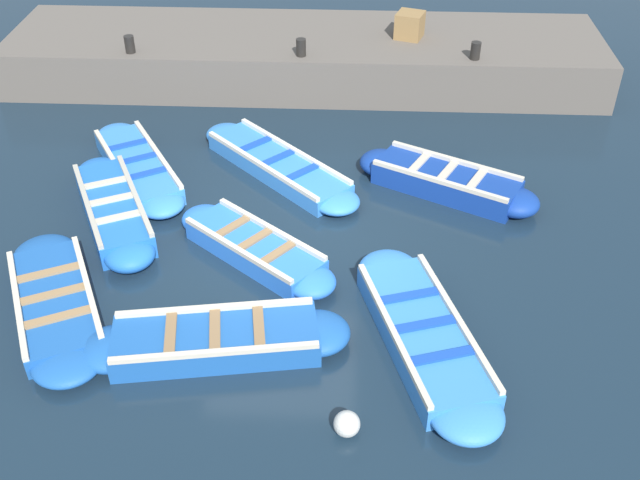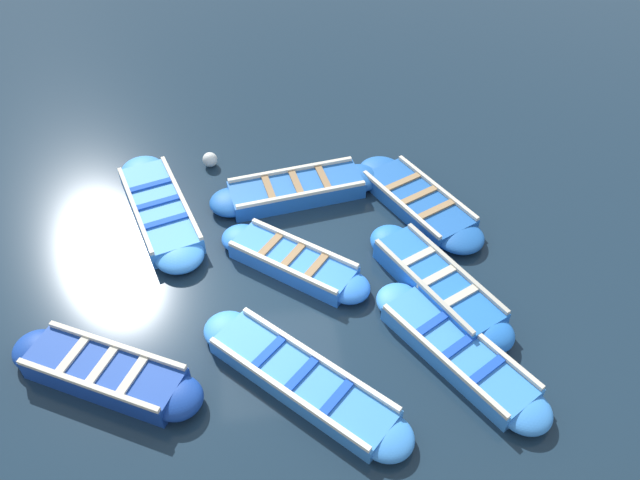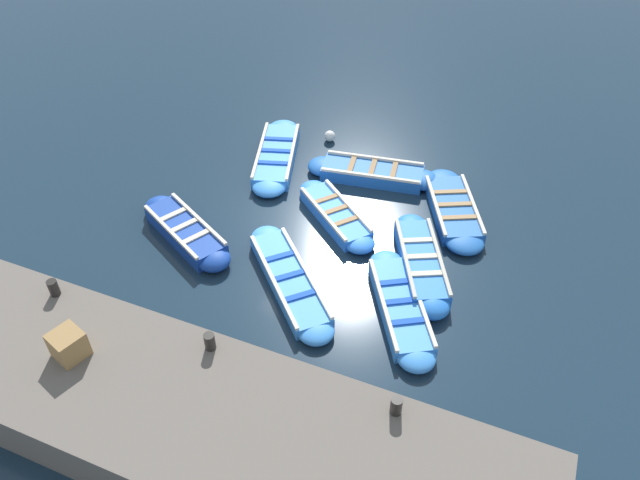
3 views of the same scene
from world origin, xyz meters
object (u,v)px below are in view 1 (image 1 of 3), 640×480
boat_outer_left (138,167)px  bollard_mid_north (301,47)px  boat_outer_right (278,165)px  boat_end_of_row (55,303)px  boat_stern_in (113,210)px  wooden_crate (410,25)px  boat_bow_out (255,248)px  bollard_mid_south (130,44)px  boat_inner_gap (216,340)px  bollard_north (476,51)px  buoy_orange_near (347,424)px  boat_alongside (424,334)px  boat_mid_row (446,181)px

boat_outer_left → bollard_mid_north: size_ratio=9.67×
boat_outer_right → bollard_mid_north: bollard_mid_north is taller
boat_end_of_row → boat_stern_in: (2.24, -0.22, 0.05)m
boat_outer_left → wooden_crate: 6.54m
boat_end_of_row → boat_bow_out: boat_bow_out is taller
boat_outer_left → wooden_crate: (4.12, -4.96, 1.13)m
boat_stern_in → boat_bow_out: bearing=-110.0°
boat_stern_in → boat_outer_right: bearing=-57.9°
bollard_mid_south → boat_inner_gap: bearing=-158.8°
boat_outer_right → bollard_north: bollard_north is taller
boat_inner_gap → bollard_mid_south: (7.36, 2.86, 1.01)m
boat_stern_in → buoy_orange_near: boat_stern_in is taller
boat_bow_out → boat_end_of_row: bearing=117.1°
boat_stern_in → bollard_mid_north: (4.46, -2.78, 1.00)m
boat_inner_gap → boat_bow_out: boat_inner_gap is taller
boat_bow_out → bollard_mid_north: 5.45m
boat_alongside → boat_bow_out: size_ratio=1.35×
boat_outer_left → boat_inner_gap: size_ratio=0.93×
boat_alongside → boat_inner_gap: 2.74m
boat_outer_left → bollard_mid_south: bollard_mid_south is taller
boat_mid_row → boat_inner_gap: (-4.01, 3.35, -0.02)m
boat_stern_in → bollard_north: 7.76m
boat_stern_in → bollard_north: (4.46, -6.28, 1.00)m
boat_end_of_row → boat_outer_right: boat_end_of_row is taller
boat_mid_row → boat_end_of_row: bearing=120.4°
boat_mid_row → boat_outer_left: (0.30, 5.45, -0.04)m
boat_mid_row → boat_end_of_row: (-3.35, 5.72, -0.05)m
boat_end_of_row → boat_stern_in: 2.25m
boat_outer_right → buoy_orange_near: 5.93m
boat_bow_out → bollard_mid_south: 6.28m
bollard_mid_north → boat_alongside: bearing=-163.6°
boat_stern_in → boat_end_of_row: bearing=174.4°
boat_outer_left → bollard_north: size_ratio=9.67×
bollard_mid_south → wooden_crate: size_ratio=0.65×
boat_outer_left → boat_mid_row: bearing=-93.2°
boat_stern_in → bollard_mid_south: size_ratio=9.62×
boat_outer_right → bollard_mid_south: size_ratio=9.47×
boat_outer_left → boat_end_of_row: size_ratio=0.98×
bollard_mid_north → boat_outer_left: bearing=138.1°
bollard_north → bollard_mid_south: bearing=90.0°
boat_mid_row → bollard_mid_north: size_ratio=9.29×
boat_alongside → wooden_crate: size_ratio=7.14×
boat_stern_in → bollard_mid_north: 5.35m
boat_alongside → boat_outer_right: (4.25, 2.33, -0.02)m
boat_bow_out → buoy_orange_near: boat_bow_out is taller
boat_bow_out → buoy_orange_near: bearing=-156.0°
boat_alongside → boat_stern_in: 5.55m
bollard_mid_north → boat_stern_in: bearing=148.0°
boat_bow_out → boat_outer_right: size_ratio=0.86×
boat_outer_right → boat_stern_in: boat_stern_in is taller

